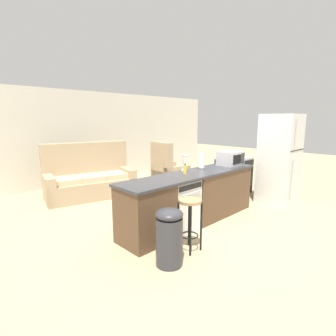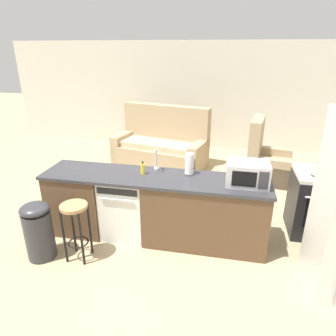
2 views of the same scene
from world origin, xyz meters
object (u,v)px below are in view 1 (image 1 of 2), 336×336
paper_towel_roll (202,161)px  armchair (167,172)px  bar_stool (190,214)px  trash_bin (169,237)px  couch (89,180)px  refrigerator (279,159)px  microwave (231,158)px  soap_bottle (185,170)px  kettle (235,155)px  stove_range (234,175)px  dishwasher (177,205)px

paper_towel_roll → armchair: armchair is taller
bar_stool → trash_bin: same height
bar_stool → couch: 3.44m
refrigerator → microwave: 1.18m
bar_stool → soap_bottle: bearing=46.6°
trash_bin → kettle: bearing=18.8°
stove_range → couch: bearing=140.5°
refrigerator → armchair: size_ratio=1.60×
dishwasher → refrigerator: size_ratio=0.44×
refrigerator → armchair: refrigerator is taller
armchair → dishwasher: bearing=-131.1°
stove_range → armchair: bearing=107.5°
dishwasher → microwave: 1.67m
dishwasher → stove_range: bearing=11.9°
kettle → bar_stool: bearing=-159.6°
soap_bottle → bar_stool: (-0.65, -0.68, -0.44)m
soap_bottle → bar_stool: size_ratio=0.24×
refrigerator → paper_towel_roll: size_ratio=6.82×
kettle → trash_bin: 3.55m
stove_range → couch: couch is taller
dishwasher → bar_stool: dishwasher is taller
stove_range → refrigerator: bearing=-90.0°
refrigerator → soap_bottle: bearing=165.7°
trash_bin → microwave: bearing=16.2°
microwave → trash_bin: microwave is taller
dishwasher → kettle: (2.43, 0.42, 0.56)m
paper_towel_roll → dishwasher: bearing=-168.7°
refrigerator → soap_bottle: size_ratio=10.93×
armchair → refrigerator: bearing=-79.0°
refrigerator → trash_bin: bearing=-177.4°
stove_range → microwave: size_ratio=1.80×
refrigerator → armchair: 3.00m
trash_bin → couch: bearing=77.9°
couch → microwave: bearing=-59.1°
couch → armchair: couch is taller
dishwasher → trash_bin: dishwasher is taller
dishwasher → paper_towel_roll: size_ratio=2.98×
dishwasher → refrigerator: 2.71m
soap_bottle → kettle: size_ratio=0.86×
kettle → couch: couch is taller
paper_towel_roll → armchair: 2.58m
couch → armchair: (2.16, -0.45, -0.04)m
kettle → bar_stool: kettle is taller
microwave → kettle: bearing=25.7°
trash_bin → refrigerator: bearing=2.6°
refrigerator → paper_towel_roll: refrigerator is taller
microwave → refrigerator: bearing=-27.7°
kettle → refrigerator: bearing=-80.3°
stove_range → bar_stool: bearing=-158.5°
soap_bottle → couch: (-0.36, 2.74, -0.58)m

